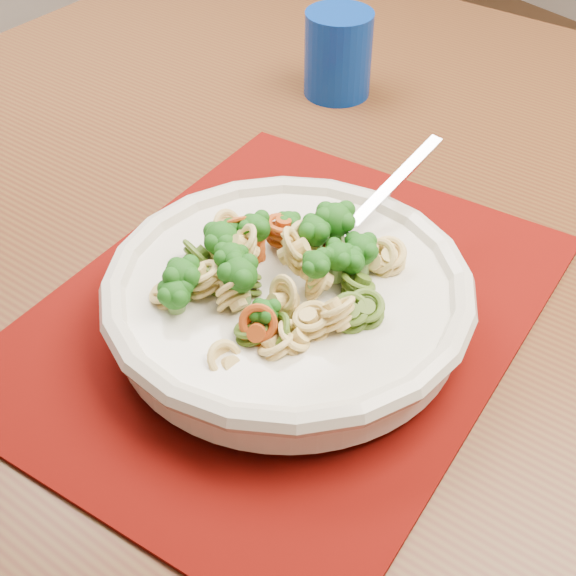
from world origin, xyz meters
TOP-DOWN VIEW (x-y plane):
  - dining_table at (-0.43, 0.07)m, footprint 1.70×1.32m
  - placemat at (-0.32, -0.06)m, footprint 0.54×0.48m
  - pasta_bowl at (-0.33, -0.08)m, footprint 0.29×0.29m
  - pasta_broccoli_heap at (-0.33, -0.08)m, footprint 0.24×0.24m
  - fork at (-0.27, -0.06)m, footprint 0.18×0.04m
  - tumbler at (-0.04, 0.20)m, footprint 0.08×0.08m

SIDE VIEW (x-z plane):
  - dining_table at x=-0.43m, z-range 0.29..1.05m
  - placemat at x=-0.32m, z-range 0.76..0.76m
  - pasta_bowl at x=-0.33m, z-range 0.77..0.82m
  - fork at x=-0.27m, z-range 0.77..0.85m
  - tumbler at x=-0.04m, z-range 0.76..0.86m
  - pasta_broccoli_heap at x=-0.33m, z-range 0.78..0.84m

